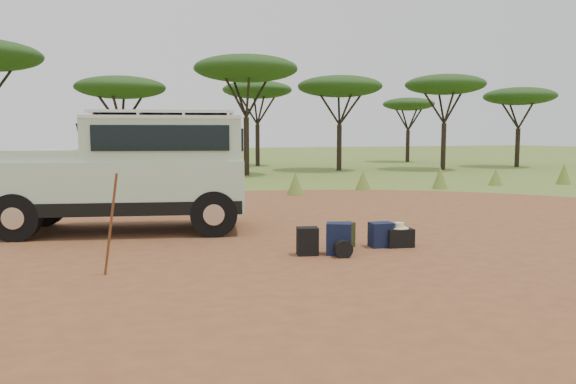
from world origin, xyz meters
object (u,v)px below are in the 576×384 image
object	(u,v)px
backpack_olive	(344,234)
hard_case	(399,238)
backpack_navy	(339,239)
backpack_black	(307,241)
safari_vehicle	(132,174)
duffel_navy	(381,235)
walking_staff	(111,225)

from	to	relation	value
backpack_olive	hard_case	world-z (taller)	backpack_olive
backpack_navy	hard_case	bearing A→B (deg)	36.01
backpack_black	hard_case	distance (m)	1.89
safari_vehicle	backpack_navy	distance (m)	5.02
duffel_navy	walking_staff	bearing A→B (deg)	-168.56
backpack_navy	walking_staff	bearing A→B (deg)	-150.67
backpack_navy	hard_case	world-z (taller)	backpack_navy
backpack_navy	backpack_black	bearing A→B (deg)	-169.10
safari_vehicle	walking_staff	size ratio (longest dim) A/B	3.60
backpack_black	backpack_navy	size ratio (longest dim) A/B	0.87
walking_staff	backpack_olive	distance (m)	4.33
backpack_olive	hard_case	size ratio (longest dim) A/B	0.95
safari_vehicle	backpack_black	size ratio (longest dim) A/B	11.42
walking_staff	backpack_navy	distance (m)	3.86
backpack_olive	backpack_navy	bearing A→B (deg)	-123.96
walking_staff	backpack_black	xyz separation A→B (m)	(3.29, 0.33, -0.53)
safari_vehicle	backpack_black	xyz separation A→B (m)	(2.63, -3.62, -1.01)
backpack_black	walking_staff	bearing A→B (deg)	-160.82
backpack_navy	duffel_navy	xyz separation A→B (m)	(1.03, 0.32, -0.05)
walking_staff	hard_case	world-z (taller)	walking_staff
safari_vehicle	walking_staff	world-z (taller)	safari_vehicle
walking_staff	backpack_olive	xyz separation A→B (m)	(4.22, 0.77, -0.54)
backpack_black	duffel_navy	size ratio (longest dim) A/B	1.06
backpack_olive	safari_vehicle	bearing A→B (deg)	138.57
walking_staff	backpack_navy	xyz separation A→B (m)	(3.82, 0.18, -0.49)
backpack_olive	hard_case	xyz separation A→B (m)	(0.96, -0.36, -0.06)
safari_vehicle	backpack_navy	world-z (taller)	safari_vehicle
backpack_black	duffel_navy	xyz separation A→B (m)	(1.56, 0.17, -0.01)
backpack_black	backpack_olive	xyz separation A→B (m)	(0.93, 0.44, -0.01)
duffel_navy	hard_case	bearing A→B (deg)	-11.11
backpack_olive	duffel_navy	xyz separation A→B (m)	(0.63, -0.27, -0.00)
safari_vehicle	backpack_navy	bearing A→B (deg)	-36.59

